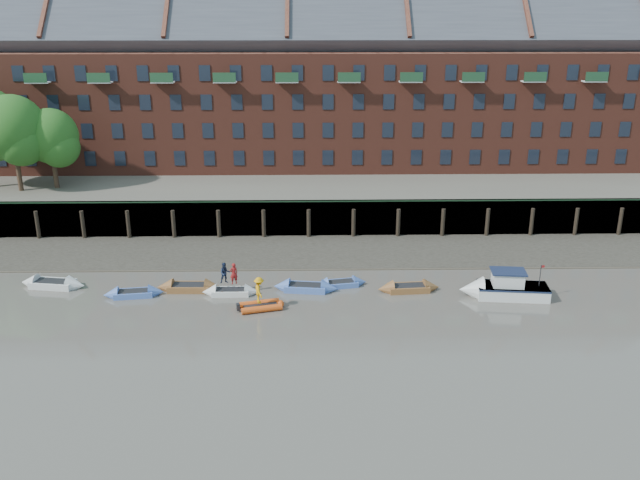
{
  "coord_description": "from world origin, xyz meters",
  "views": [
    {
      "loc": [
        1.92,
        -35.51,
        20.03
      ],
      "look_at": [
        2.82,
        12.0,
        3.2
      ],
      "focal_mm": 38.0,
      "sensor_mm": 36.0,
      "label": 1
    }
  ],
  "objects_px": {
    "rowboat_1": "(134,293)",
    "rowboat_3": "(231,292)",
    "rowboat_2": "(189,287)",
    "motor_launch": "(498,288)",
    "rowboat_0": "(53,284)",
    "rowboat_4": "(306,287)",
    "person_rower_b": "(225,273)",
    "rowboat_5": "(340,284)",
    "rowboat_6": "(409,288)",
    "rib_tender": "(262,306)",
    "person_rib_crew": "(259,290)",
    "person_rower_a": "(234,274)"
  },
  "relations": [
    {
      "from": "rowboat_5",
      "to": "person_rower_a",
      "type": "distance_m",
      "value": 7.95
    },
    {
      "from": "motor_launch",
      "to": "rib_tender",
      "type": "bearing_deg",
      "value": 12.02
    },
    {
      "from": "rowboat_0",
      "to": "rowboat_2",
      "type": "height_order",
      "value": "rowboat_0"
    },
    {
      "from": "rowboat_0",
      "to": "rowboat_1",
      "type": "relative_size",
      "value": 1.18
    },
    {
      "from": "motor_launch",
      "to": "person_rower_b",
      "type": "distance_m",
      "value": 19.59
    },
    {
      "from": "rowboat_2",
      "to": "motor_launch",
      "type": "distance_m",
      "value": 22.33
    },
    {
      "from": "rowboat_3",
      "to": "motor_launch",
      "type": "relative_size",
      "value": 0.64
    },
    {
      "from": "person_rower_b",
      "to": "rowboat_1",
      "type": "bearing_deg",
      "value": 168.57
    },
    {
      "from": "rib_tender",
      "to": "rowboat_5",
      "type": "bearing_deg",
      "value": 20.02
    },
    {
      "from": "rowboat_0",
      "to": "motor_launch",
      "type": "bearing_deg",
      "value": 4.76
    },
    {
      "from": "rowboat_4",
      "to": "person_rower_b",
      "type": "bearing_deg",
      "value": -169.14
    },
    {
      "from": "rowboat_6",
      "to": "motor_launch",
      "type": "xyz_separation_m",
      "value": [
        6.23,
        -1.09,
        0.42
      ]
    },
    {
      "from": "rowboat_5",
      "to": "motor_launch",
      "type": "height_order",
      "value": "motor_launch"
    },
    {
      "from": "rowboat_1",
      "to": "rowboat_6",
      "type": "xyz_separation_m",
      "value": [
        19.87,
        0.55,
        0.02
      ]
    },
    {
      "from": "rowboat_0",
      "to": "rowboat_4",
      "type": "distance_m",
      "value": 18.75
    },
    {
      "from": "rowboat_6",
      "to": "person_rib_crew",
      "type": "xyz_separation_m",
      "value": [
        -10.68,
        -2.9,
        1.19
      ]
    },
    {
      "from": "rowboat_3",
      "to": "rowboat_4",
      "type": "relative_size",
      "value": 0.85
    },
    {
      "from": "rowboat_4",
      "to": "person_rower_a",
      "type": "distance_m",
      "value": 5.34
    },
    {
      "from": "rowboat_4",
      "to": "person_rib_crew",
      "type": "distance_m",
      "value": 4.59
    },
    {
      "from": "rowboat_3",
      "to": "motor_launch",
      "type": "distance_m",
      "value": 19.18
    },
    {
      "from": "rowboat_2",
      "to": "motor_launch",
      "type": "bearing_deg",
      "value": -2.49
    },
    {
      "from": "rowboat_2",
      "to": "person_rower_b",
      "type": "distance_m",
      "value": 3.09
    },
    {
      "from": "rowboat_1",
      "to": "rowboat_4",
      "type": "bearing_deg",
      "value": -4.05
    },
    {
      "from": "rib_tender",
      "to": "motor_launch",
      "type": "bearing_deg",
      "value": -8.48
    },
    {
      "from": "rib_tender",
      "to": "person_rib_crew",
      "type": "distance_m",
      "value": 1.21
    },
    {
      "from": "rowboat_2",
      "to": "person_rower_a",
      "type": "bearing_deg",
      "value": -10.64
    },
    {
      "from": "rowboat_1",
      "to": "rowboat_3",
      "type": "distance_m",
      "value": 6.94
    },
    {
      "from": "rowboat_0",
      "to": "rowboat_5",
      "type": "height_order",
      "value": "rowboat_0"
    },
    {
      "from": "rowboat_3",
      "to": "person_rower_a",
      "type": "distance_m",
      "value": 1.42
    },
    {
      "from": "rowboat_1",
      "to": "rowboat_2",
      "type": "distance_m",
      "value": 3.94
    },
    {
      "from": "rib_tender",
      "to": "person_rib_crew",
      "type": "relative_size",
      "value": 1.68
    },
    {
      "from": "rowboat_0",
      "to": "rib_tender",
      "type": "bearing_deg",
      "value": -5.67
    },
    {
      "from": "rowboat_0",
      "to": "rowboat_4",
      "type": "xyz_separation_m",
      "value": [
        18.72,
        -1.0,
        -0.01
      ]
    },
    {
      "from": "rowboat_4",
      "to": "rowboat_1",
      "type": "bearing_deg",
      "value": -169.13
    },
    {
      "from": "rowboat_5",
      "to": "person_rower_b",
      "type": "relative_size",
      "value": 2.63
    },
    {
      "from": "rowboat_0",
      "to": "rowboat_4",
      "type": "bearing_deg",
      "value": 5.8
    },
    {
      "from": "rowboat_2",
      "to": "rowboat_3",
      "type": "distance_m",
      "value": 3.22
    },
    {
      "from": "rowboat_4",
      "to": "person_rib_crew",
      "type": "height_order",
      "value": "person_rib_crew"
    },
    {
      "from": "rowboat_1",
      "to": "rowboat_5",
      "type": "height_order",
      "value": "rowboat_1"
    },
    {
      "from": "rowboat_6",
      "to": "person_rower_a",
      "type": "distance_m",
      "value": 12.74
    },
    {
      "from": "rowboat_2",
      "to": "person_rower_b",
      "type": "height_order",
      "value": "person_rower_b"
    },
    {
      "from": "motor_launch",
      "to": "person_rower_a",
      "type": "relative_size",
      "value": 4.01
    },
    {
      "from": "rib_tender",
      "to": "person_rib_crew",
      "type": "bearing_deg",
      "value": 179.7
    },
    {
      "from": "rowboat_1",
      "to": "person_rower_b",
      "type": "bearing_deg",
      "value": -4.04
    },
    {
      "from": "rowboat_2",
      "to": "rowboat_6",
      "type": "distance_m",
      "value": 16.06
    },
    {
      "from": "rowboat_3",
      "to": "rib_tender",
      "type": "height_order",
      "value": "rowboat_3"
    },
    {
      "from": "rowboat_1",
      "to": "rowboat_2",
      "type": "relative_size",
      "value": 0.91
    },
    {
      "from": "rowboat_0",
      "to": "person_rower_a",
      "type": "relative_size",
      "value": 3.2
    },
    {
      "from": "rowboat_6",
      "to": "person_rower_b",
      "type": "distance_m",
      "value": 13.39
    },
    {
      "from": "rowboat_3",
      "to": "rowboat_6",
      "type": "bearing_deg",
      "value": 1.46
    }
  ]
}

